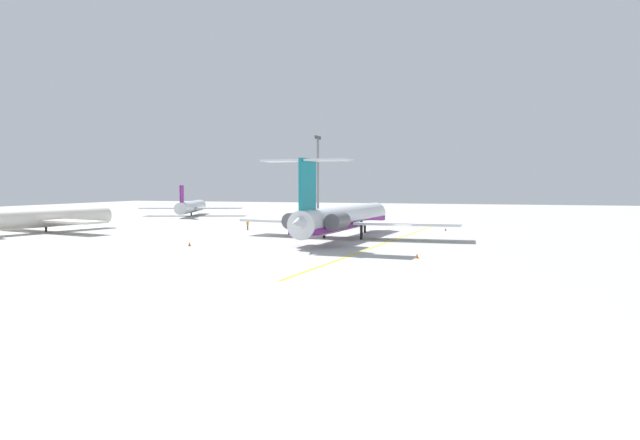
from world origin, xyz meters
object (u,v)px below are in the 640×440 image
at_px(main_jetliner, 343,218).
at_px(airliner_mid_right, 192,207).
at_px(airliner_mid_left, 50,218).
at_px(safety_cone_tail, 189,244).
at_px(light_mast, 318,171).
at_px(safety_cone_wingtip, 417,256).
at_px(ground_crew_near_tail, 293,221).
at_px(safety_cone_nose, 446,229).
at_px(ground_crew_near_nose, 248,224).

distance_m(main_jetliner, airliner_mid_right, 74.27).
relative_size(airliner_mid_left, airliner_mid_right, 1.01).
distance_m(safety_cone_tail, light_mast, 84.58).
xyz_separation_m(safety_cone_wingtip, light_mast, (86.59, 39.89, 11.64)).
bearing_deg(safety_cone_wingtip, airliner_mid_right, 44.96).
xyz_separation_m(airliner_mid_left, safety_cone_wingtip, (-16.32, -65.79, -2.07)).
height_order(main_jetliner, ground_crew_near_tail, main_jetliner).
height_order(airliner_mid_right, safety_cone_wingtip, airliner_mid_right).
height_order(airliner_mid_left, safety_cone_wingtip, airliner_mid_left).
bearing_deg(main_jetliner, safety_cone_tail, 137.23).
distance_m(airliner_mid_left, safety_cone_tail, 37.56).
bearing_deg(airliner_mid_left, safety_cone_nose, -58.23).
xyz_separation_m(ground_crew_near_nose, ground_crew_near_tail, (9.92, -4.89, -0.03)).
distance_m(safety_cone_wingtip, safety_cone_tail, 30.79).
height_order(ground_crew_near_nose, ground_crew_near_tail, ground_crew_near_nose).
relative_size(main_jetliner, safety_cone_wingtip, 71.53).
bearing_deg(ground_crew_near_tail, airliner_mid_left, -36.41).
bearing_deg(safety_cone_nose, light_mast, 39.61).
bearing_deg(ground_crew_near_nose, ground_crew_near_tail, -25.39).
height_order(main_jetliner, safety_cone_tail, main_jetliner).
bearing_deg(ground_crew_near_nose, airliner_mid_left, 114.15).
bearing_deg(main_jetliner, airliner_mid_right, 51.08).
xyz_separation_m(main_jetliner, airliner_mid_right, (49.77, 55.11, -0.77)).
distance_m(ground_crew_near_nose, safety_cone_nose, 35.16).
bearing_deg(safety_cone_tail, safety_cone_wingtip, -96.22).
bearing_deg(safety_cone_tail, main_jetliner, -45.93).
bearing_deg(light_mast, safety_cone_wingtip, -155.27).
xyz_separation_m(airliner_mid_left, light_mast, (70.27, -25.90, 9.57)).
relative_size(safety_cone_nose, safety_cone_tail, 1.00).
distance_m(airliner_mid_right, light_mast, 35.31).
height_order(ground_crew_near_nose, safety_cone_tail, ground_crew_near_nose).
distance_m(airliner_mid_left, ground_crew_near_tail, 43.07).
height_order(airliner_mid_left, ground_crew_near_nose, airliner_mid_left).
height_order(airliner_mid_right, light_mast, light_mast).
bearing_deg(ground_crew_near_tail, main_jetliner, 58.36).
xyz_separation_m(main_jetliner, safety_cone_nose, (19.77, -13.32, -2.85)).
height_order(ground_crew_near_tail, safety_cone_tail, ground_crew_near_tail).
bearing_deg(ground_crew_near_nose, light_mast, 6.24).
relative_size(ground_crew_near_nose, ground_crew_near_tail, 1.03).
relative_size(airliner_mid_left, ground_crew_near_nose, 14.89).
relative_size(safety_cone_wingtip, light_mast, 0.03).
bearing_deg(safety_cone_wingtip, safety_cone_nose, 0.98).
xyz_separation_m(ground_crew_near_nose, light_mast, (56.81, 5.36, 10.79)).
distance_m(ground_crew_near_nose, safety_cone_wingtip, 45.61).
bearing_deg(light_mast, safety_cone_nose, -140.39).
bearing_deg(ground_crew_near_nose, safety_cone_wingtip, -129.92).
height_order(safety_cone_tail, light_mast, light_mast).
bearing_deg(airliner_mid_left, airliner_mid_right, 15.99).
height_order(main_jetliner, safety_cone_nose, main_jetliner).
height_order(main_jetliner, safety_cone_wingtip, main_jetliner).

